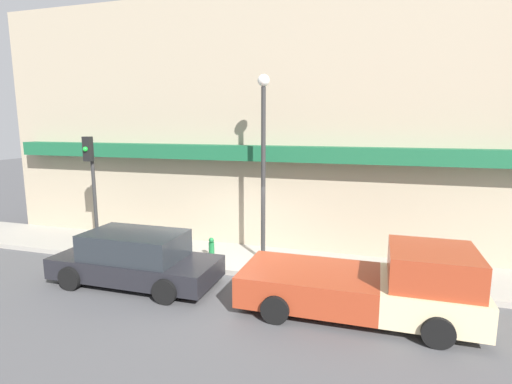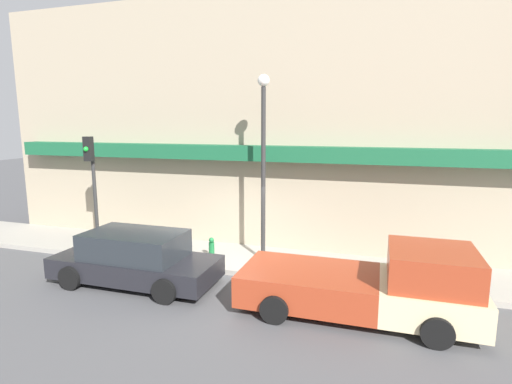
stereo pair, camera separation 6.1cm
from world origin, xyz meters
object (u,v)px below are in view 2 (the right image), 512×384
fire_hydrant (212,248)px  traffic_light (92,173)px  parked_car (135,259)px  pickup_truck (372,285)px  street_lamp (263,148)px

fire_hydrant → traffic_light: 4.73m
parked_car → traffic_light: traffic_light is taller
fire_hydrant → traffic_light: bearing=-175.0°
pickup_truck → traffic_light: size_ratio=1.40×
parked_car → traffic_light: (-2.77, 1.80, 2.08)m
fire_hydrant → street_lamp: 3.61m
pickup_truck → traffic_light: (-9.12, 1.80, 2.04)m
parked_car → street_lamp: street_lamp is taller
pickup_truck → parked_car: bearing=178.6°
pickup_truck → parked_car: size_ratio=1.17×
street_lamp → traffic_light: (-5.74, -0.71, -0.91)m
parked_car → traffic_light: 3.91m
street_lamp → parked_car: bearing=-139.8°
parked_car → street_lamp: (2.96, 2.51, 2.99)m
street_lamp → traffic_light: bearing=-173.0°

